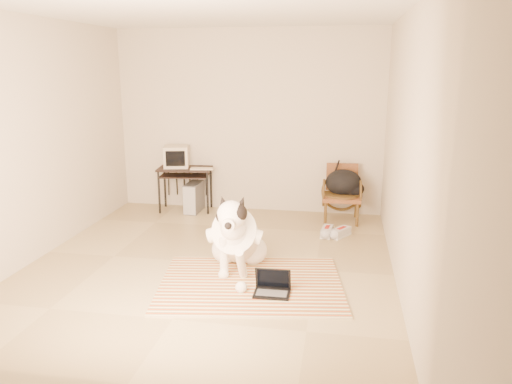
% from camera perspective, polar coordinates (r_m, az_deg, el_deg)
% --- Properties ---
extents(floor, '(4.50, 4.50, 0.00)m').
position_cam_1_polar(floor, '(5.70, -5.13, -8.07)').
color(floor, tan).
rests_on(floor, ground).
extents(ceiling, '(4.50, 4.50, 0.00)m').
position_cam_1_polar(ceiling, '(5.31, -5.80, 20.04)').
color(ceiling, silver).
rests_on(ceiling, wall_back).
extents(wall_back, '(4.50, 0.00, 4.50)m').
position_cam_1_polar(wall_back, '(7.51, -0.88, 8.04)').
color(wall_back, beige).
rests_on(wall_back, floor).
extents(wall_front, '(4.50, 0.00, 4.50)m').
position_cam_1_polar(wall_front, '(3.27, -15.89, -0.58)').
color(wall_front, beige).
rests_on(wall_front, floor).
extents(wall_left, '(0.00, 4.50, 4.50)m').
position_cam_1_polar(wall_left, '(6.17, -23.74, 5.52)').
color(wall_left, beige).
rests_on(wall_left, floor).
extents(wall_right, '(0.00, 4.50, 4.50)m').
position_cam_1_polar(wall_right, '(5.18, 16.48, 4.69)').
color(wall_right, beige).
rests_on(wall_right, floor).
extents(rug, '(2.02, 1.66, 0.02)m').
position_cam_1_polar(rug, '(5.13, -0.60, -10.47)').
color(rug, '#B94C1F').
rests_on(rug, floor).
extents(dog, '(0.62, 1.28, 0.94)m').
position_cam_1_polar(dog, '(5.36, -2.22, -5.24)').
color(dog, white).
rests_on(dog, rug).
extents(laptop, '(0.35, 0.25, 0.24)m').
position_cam_1_polar(laptop, '(4.90, 1.88, -10.82)').
color(laptop, black).
rests_on(laptop, rug).
extents(computer_desk, '(0.85, 0.54, 0.67)m').
position_cam_1_polar(computer_desk, '(7.61, -8.14, 2.05)').
color(computer_desk, black).
rests_on(computer_desk, floor).
extents(crt_monitor, '(0.43, 0.41, 0.32)m').
position_cam_1_polar(crt_monitor, '(7.65, -9.07, 4.02)').
color(crt_monitor, beige).
rests_on(crt_monitor, computer_desk).
extents(desk_keyboard, '(0.35, 0.16, 0.02)m').
position_cam_1_polar(desk_keyboard, '(7.45, -6.18, 2.67)').
color(desk_keyboard, beige).
rests_on(desk_keyboard, computer_desk).
extents(pc_tower, '(0.21, 0.47, 0.44)m').
position_cam_1_polar(pc_tower, '(7.63, -7.10, -0.60)').
color(pc_tower, '#4F4F51').
rests_on(pc_tower, floor).
extents(rattan_chair, '(0.54, 0.52, 0.80)m').
position_cam_1_polar(rattan_chair, '(7.19, 9.75, -0.13)').
color(rattan_chair, brown).
rests_on(rattan_chair, floor).
extents(backpack, '(0.55, 0.42, 0.38)m').
position_cam_1_polar(backpack, '(7.17, 10.16, 0.95)').
color(backpack, black).
rests_on(backpack, rattan_chair).
extents(sneaker_left, '(0.17, 0.34, 0.11)m').
position_cam_1_polar(sneaker_left, '(6.61, 8.11, -4.53)').
color(sneaker_left, silver).
rests_on(sneaker_left, floor).
extents(sneaker_right, '(0.29, 0.35, 0.11)m').
position_cam_1_polar(sneaker_right, '(6.59, 9.64, -4.62)').
color(sneaker_right, silver).
rests_on(sneaker_right, floor).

